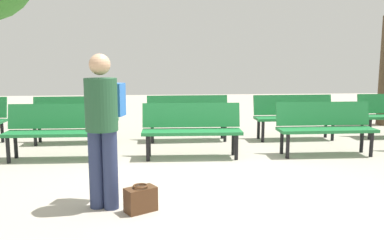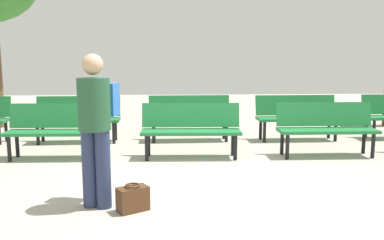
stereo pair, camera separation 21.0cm
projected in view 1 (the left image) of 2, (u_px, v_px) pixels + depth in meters
The scene contains 9 objects.
ground_plane at pixel (205, 187), 5.07m from camera, with size 25.83×25.83×0.00m, color #B2A899.
bench_r0_c1 at pixel (58, 128), 6.41m from camera, with size 1.61×0.51×0.87m.
bench_r0_c2 at pixel (192, 127), 6.53m from camera, with size 1.61×0.53×0.87m.
bench_r0_c3 at pixel (325, 125), 6.71m from camera, with size 1.60×0.49×0.87m.
bench_r1_c1 at pixel (76, 116), 7.66m from camera, with size 1.61×0.52×0.87m.
bench_r1_c2 at pixel (188, 115), 7.88m from camera, with size 1.61×0.51×0.87m.
bench_r1_c3 at pixel (294, 114), 7.99m from camera, with size 1.61×0.51×0.87m.
visitor_with_backpack at pixel (103, 122), 4.25m from camera, with size 0.44×0.59×1.65m.
handbag at pixel (141, 199), 4.23m from camera, with size 0.37×0.32×0.29m.
Camera 1 is at (-0.56, -4.85, 1.60)m, focal length 37.64 mm.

